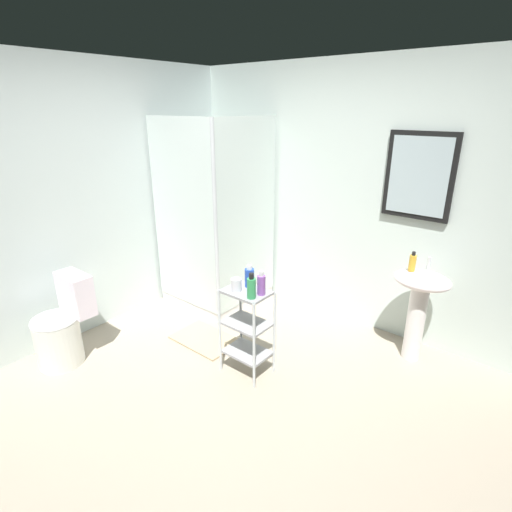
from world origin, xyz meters
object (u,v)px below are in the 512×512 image
shower_stall (217,264)px  shampoo_bottle_blue (249,277)px  hand_soap_bottle (412,262)px  bath_mat (205,339)px  storage_cart (247,325)px  conditioner_bottle_purple (261,284)px  body_wash_bottle_green (251,287)px  pedestal_sink (419,298)px  toilet (63,328)px  rinse_cup (236,285)px

shower_stall → shampoo_bottle_blue: shower_stall is taller
hand_soap_bottle → bath_mat: size_ratio=0.28×
storage_cart → conditioner_bottle_purple: size_ratio=3.88×
body_wash_bottle_green → bath_mat: size_ratio=0.33×
pedestal_sink → toilet: 3.03m
shower_stall → body_wash_bottle_green: size_ratio=10.05×
toilet → body_wash_bottle_green: size_ratio=3.82×
toilet → bath_mat: toilet is taller
toilet → hand_soap_bottle: (2.22, 1.91, 0.57)m
rinse_cup → pedestal_sink: bearing=46.3°
pedestal_sink → shampoo_bottle_blue: size_ratio=4.41×
shampoo_bottle_blue → rinse_cup: (-0.03, -0.13, -0.03)m
rinse_cup → storage_cart: bearing=40.4°
shower_stall → toilet: size_ratio=2.63×
hand_soap_bottle → shampoo_bottle_blue: bearing=-134.2°
hand_soap_bottle → shampoo_bottle_blue: 1.35m
rinse_cup → conditioner_bottle_purple: bearing=22.2°
rinse_cup → body_wash_bottle_green: bearing=-6.1°
shower_stall → storage_cart: shower_stall is taller
storage_cart → conditioner_bottle_purple: 0.41m
bath_mat → shampoo_bottle_blue: bearing=-2.2°
conditioner_bottle_purple → pedestal_sink: bearing=49.7°
storage_cart → shower_stall: bearing=144.7°
storage_cart → shampoo_bottle_blue: shampoo_bottle_blue is taller
pedestal_sink → storage_cart: 1.46m
shower_stall → bath_mat: shower_stall is taller
hand_soap_bottle → conditioner_bottle_purple: size_ratio=0.87×
shower_stall → conditioner_bottle_purple: shower_stall is taller
storage_cart → body_wash_bottle_green: body_wash_bottle_green is taller
shower_stall → rinse_cup: bearing=-38.6°
bath_mat → rinse_cup: bearing=-15.2°
pedestal_sink → toilet: size_ratio=1.07×
body_wash_bottle_green → conditioner_bottle_purple: (0.02, 0.09, -0.00)m
rinse_cup → bath_mat: rinse_cup is taller
bath_mat → shower_stall: bearing=125.0°
shower_stall → hand_soap_bottle: bearing=8.3°
pedestal_sink → hand_soap_bottle: size_ratio=4.91×
hand_soap_bottle → bath_mat: hand_soap_bottle is taller
toilet → shampoo_bottle_blue: shampoo_bottle_blue is taller
toilet → rinse_cup: 1.58m
body_wash_bottle_green → bath_mat: bearing=166.9°
shower_stall → bath_mat: (0.46, -0.66, -0.45)m
shower_stall → storage_cart: bearing=-35.3°
toilet → conditioner_bottle_purple: bearing=31.8°
body_wash_bottle_green → hand_soap_bottle: bearing=54.3°
rinse_cup → shampoo_bottle_blue: bearing=78.6°
storage_cart → hand_soap_bottle: size_ratio=4.48×
body_wash_bottle_green → shampoo_bottle_blue: 0.20m
shower_stall → conditioner_bottle_purple: 1.44m
conditioner_bottle_purple → hand_soap_bottle: bearing=52.6°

